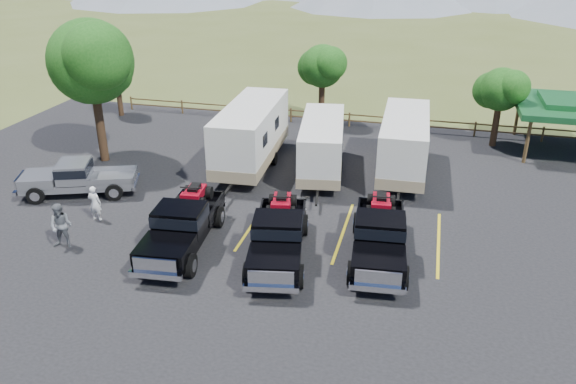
% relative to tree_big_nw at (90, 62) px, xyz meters
% --- Properties ---
extents(ground, '(320.00, 320.00, 0.00)m').
position_rel_tree_big_nw_xyz_m(ground, '(12.55, -9.03, -5.60)').
color(ground, '#475223').
rests_on(ground, ground).
extents(asphalt_lot, '(44.00, 34.00, 0.04)m').
position_rel_tree_big_nw_xyz_m(asphalt_lot, '(12.55, -6.03, -5.58)').
color(asphalt_lot, black).
rests_on(asphalt_lot, ground).
extents(stall_lines, '(12.12, 5.50, 0.01)m').
position_rel_tree_big_nw_xyz_m(stall_lines, '(12.55, -5.03, -5.55)').
color(stall_lines, gold).
rests_on(stall_lines, asphalt_lot).
extents(tree_big_nw, '(5.54, 5.18, 7.84)m').
position_rel_tree_big_nw_xyz_m(tree_big_nw, '(0.00, 0.00, 0.00)').
color(tree_big_nw, black).
rests_on(tree_big_nw, ground).
extents(tree_ne_a, '(3.11, 2.92, 4.76)m').
position_rel_tree_big_nw_xyz_m(tree_ne_a, '(21.52, 7.99, -2.11)').
color(tree_ne_a, black).
rests_on(tree_ne_a, ground).
extents(tree_north, '(3.46, 3.24, 5.25)m').
position_rel_tree_big_nw_xyz_m(tree_north, '(10.52, 9.99, -1.76)').
color(tree_north, black).
rests_on(tree_north, ground).
extents(tree_nw_small, '(2.59, 2.43, 3.85)m').
position_rel_tree_big_nw_xyz_m(tree_nw_small, '(-3.48, 7.99, -2.81)').
color(tree_nw_small, black).
rests_on(tree_nw_small, ground).
extents(rail_fence, '(36.12, 0.12, 1.00)m').
position_rel_tree_big_nw_xyz_m(rail_fence, '(14.55, 9.47, -4.99)').
color(rail_fence, brown).
rests_on(rail_fence, ground).
extents(pavilion, '(6.20, 6.20, 3.22)m').
position_rel_tree_big_nw_xyz_m(pavilion, '(25.55, 7.97, -2.81)').
color(pavilion, brown).
rests_on(pavilion, ground).
extents(rig_left, '(2.68, 6.42, 2.09)m').
position_rel_tree_big_nw_xyz_m(rig_left, '(8.40, -7.82, -4.55)').
color(rig_left, black).
rests_on(rig_left, asphalt_lot).
extents(rig_center, '(3.04, 6.41, 2.06)m').
position_rel_tree_big_nw_xyz_m(rig_center, '(12.37, -7.65, -4.57)').
color(rig_center, black).
rests_on(rig_center, asphalt_lot).
extents(rig_right, '(2.61, 6.33, 2.06)m').
position_rel_tree_big_nw_xyz_m(rig_right, '(16.21, -6.68, -4.56)').
color(rig_right, black).
rests_on(rig_right, asphalt_lot).
extents(trailer_left, '(2.93, 9.77, 3.39)m').
position_rel_tree_big_nw_xyz_m(trailer_left, '(8.39, 1.28, -3.78)').
color(trailer_left, silver).
rests_on(trailer_left, asphalt_lot).
extents(trailer_center, '(3.11, 8.34, 2.88)m').
position_rel_tree_big_nw_xyz_m(trailer_center, '(12.32, 1.19, -4.05)').
color(trailer_center, silver).
rests_on(trailer_center, asphalt_lot).
extents(trailer_right, '(2.53, 9.02, 3.14)m').
position_rel_tree_big_nw_xyz_m(trailer_right, '(16.51, 2.20, -3.92)').
color(trailer_right, silver).
rests_on(trailer_right, asphalt_lot).
extents(pickup_silver, '(5.95, 3.70, 1.70)m').
position_rel_tree_big_nw_xyz_m(pickup_silver, '(1.37, -4.45, -4.67)').
color(pickup_silver, gray).
rests_on(pickup_silver, asphalt_lot).
extents(person_a, '(0.61, 0.41, 1.63)m').
position_rel_tree_big_nw_xyz_m(person_a, '(3.63, -6.67, -4.74)').
color(person_a, white).
rests_on(person_a, asphalt_lot).
extents(person_b, '(1.04, 0.87, 1.92)m').
position_rel_tree_big_nw_xyz_m(person_b, '(3.67, -9.14, -4.60)').
color(person_b, slate).
rests_on(person_b, asphalt_lot).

